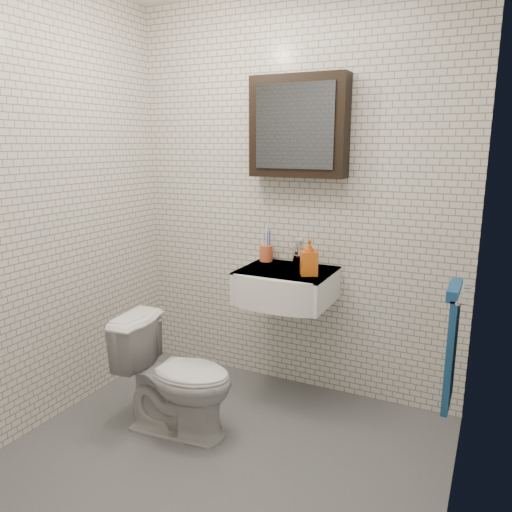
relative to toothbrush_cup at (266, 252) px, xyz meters
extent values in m
cube|color=#52555A|center=(0.16, -0.93, -0.90)|extent=(2.20, 2.00, 0.01)
cube|color=silver|center=(0.16, 0.07, 0.34)|extent=(2.20, 0.02, 2.50)
cube|color=silver|center=(0.16, -1.93, 0.34)|extent=(2.20, 0.02, 2.50)
cube|color=silver|center=(-0.94, -0.93, 0.34)|extent=(0.02, 2.00, 2.50)
cube|color=silver|center=(1.26, -0.93, 0.34)|extent=(0.02, 2.00, 2.50)
cube|color=white|center=(0.21, -0.15, -0.16)|extent=(0.55, 0.45, 0.20)
cylinder|color=silver|center=(0.21, -0.13, -0.07)|extent=(0.31, 0.31, 0.02)
cylinder|color=silver|center=(0.21, -0.13, -0.06)|extent=(0.04, 0.04, 0.01)
cube|color=white|center=(0.21, -0.15, -0.06)|extent=(0.55, 0.45, 0.01)
cylinder|color=silver|center=(0.21, 0.01, -0.03)|extent=(0.06, 0.06, 0.06)
cylinder|color=silver|center=(0.21, 0.01, 0.03)|extent=(0.03, 0.03, 0.08)
cylinder|color=silver|center=(0.21, -0.05, 0.06)|extent=(0.02, 0.12, 0.02)
cube|color=silver|center=(0.21, 0.04, 0.09)|extent=(0.02, 0.09, 0.01)
cube|color=black|center=(0.21, 0.00, 0.79)|extent=(0.60, 0.14, 0.60)
cube|color=#3F444C|center=(0.21, -0.07, 0.79)|extent=(0.49, 0.01, 0.49)
cylinder|color=silver|center=(1.22, -0.58, 0.04)|extent=(0.02, 0.30, 0.02)
cylinder|color=silver|center=(1.24, -0.45, 0.04)|extent=(0.04, 0.02, 0.02)
cylinder|color=silver|center=(1.24, -0.70, 0.04)|extent=(0.04, 0.02, 0.02)
cube|color=#1E518A|center=(1.20, -0.58, -0.23)|extent=(0.03, 0.26, 0.54)
cube|color=#1E518A|center=(1.19, -0.58, 0.06)|extent=(0.05, 0.26, 0.05)
cylinder|color=#C75731|center=(0.00, 0.00, -0.01)|extent=(0.10, 0.10, 0.11)
cylinder|color=white|center=(-0.02, -0.01, 0.06)|extent=(0.02, 0.03, 0.20)
cylinder|color=#3D4CC4|center=(0.01, -0.01, 0.05)|extent=(0.02, 0.02, 0.18)
cylinder|color=white|center=(-0.01, 0.01, 0.07)|extent=(0.02, 0.04, 0.21)
cylinder|color=#3D4CC4|center=(0.02, 0.01, 0.06)|extent=(0.03, 0.04, 0.19)
imported|color=#ED5019|center=(0.37, -0.21, 0.05)|extent=(0.13, 0.13, 0.22)
imported|color=silver|center=(-0.19, -0.77, -0.58)|extent=(0.68, 0.43, 0.66)
camera|label=1|loc=(1.33, -2.88, 0.70)|focal=35.00mm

